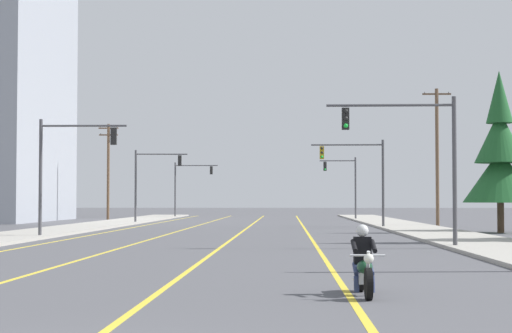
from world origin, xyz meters
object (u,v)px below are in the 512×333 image
at_px(traffic_signal_near_right, 417,147).
at_px(utility_pole_right_far, 437,155).
at_px(motorcycle_with_rider, 364,267).
at_px(conifer_tree_right_verge_far, 500,158).
at_px(traffic_signal_near_left, 65,160).
at_px(utility_pole_left_far, 108,169).
at_px(traffic_signal_far_left, 188,181).
at_px(traffic_signal_far_right, 345,179).
at_px(traffic_signal_mid_right, 362,169).
at_px(traffic_signal_mid_left, 151,175).

bearing_deg(traffic_signal_near_right, utility_pole_right_far, 78.24).
bearing_deg(motorcycle_with_rider, conifer_tree_right_verge_far, 71.38).
relative_size(traffic_signal_near_left, utility_pole_left_far, 0.67).
distance_m(traffic_signal_far_left, utility_pole_right_far, 38.78).
xyz_separation_m(traffic_signal_near_left, utility_pole_left_far, (-5.48, 36.47, 0.87)).
bearing_deg(traffic_signal_far_right, utility_pole_right_far, -75.59).
xyz_separation_m(motorcycle_with_rider, traffic_signal_far_right, (4.31, 65.97, 3.43)).
bearing_deg(utility_pole_right_far, traffic_signal_far_right, 104.41).
xyz_separation_m(motorcycle_with_rider, utility_pole_right_far, (9.63, 45.26, 4.75)).
relative_size(traffic_signal_near_right, traffic_signal_far_left, 1.00).
height_order(traffic_signal_mid_right, utility_pole_left_far, utility_pole_left_far).
relative_size(traffic_signal_mid_right, utility_pole_right_far, 0.61).
relative_size(traffic_signal_far_right, utility_pole_left_far, 0.67).
height_order(traffic_signal_mid_left, traffic_signal_far_left, same).
height_order(utility_pole_left_far, conifer_tree_right_verge_far, conifer_tree_right_verge_far).
distance_m(traffic_signal_near_right, traffic_signal_far_right, 48.98).
relative_size(utility_pole_right_far, conifer_tree_right_verge_far, 1.05).
xyz_separation_m(traffic_signal_far_left, utility_pole_right_far, (22.30, -31.70, 1.23)).
xyz_separation_m(traffic_signal_mid_left, utility_pole_right_far, (22.68, -8.08, 1.26)).
bearing_deg(conifer_tree_right_verge_far, traffic_signal_far_left, 118.79).
bearing_deg(conifer_tree_right_verge_far, traffic_signal_near_right, -114.58).
xyz_separation_m(traffic_signal_mid_right, traffic_signal_far_left, (-16.42, 35.16, -0.01)).
xyz_separation_m(traffic_signal_mid_left, traffic_signal_far_right, (17.35, 12.64, -0.05)).
distance_m(traffic_signal_mid_right, traffic_signal_mid_left, 20.38).
distance_m(traffic_signal_near_left, conifer_tree_right_verge_far, 25.48).
relative_size(traffic_signal_mid_left, traffic_signal_far_left, 1.00).
height_order(traffic_signal_far_left, utility_pole_right_far, utility_pole_right_far).
bearing_deg(traffic_signal_near_left, traffic_signal_mid_left, 89.84).
distance_m(motorcycle_with_rider, traffic_signal_far_left, 78.07).
height_order(traffic_signal_mid_left, conifer_tree_right_verge_far, conifer_tree_right_verge_far).
xyz_separation_m(traffic_signal_near_right, utility_pole_left_far, (-22.35, 45.51, 0.83)).
bearing_deg(traffic_signal_far_right, traffic_signal_near_right, -90.65).
bearing_deg(utility_pole_right_far, utility_pole_left_far, 148.58).
xyz_separation_m(traffic_signal_near_right, traffic_signal_mid_left, (-16.80, 36.34, -0.05)).
xyz_separation_m(traffic_signal_far_right, traffic_signal_far_left, (-16.97, 10.98, 0.08)).
bearing_deg(traffic_signal_near_left, utility_pole_right_far, 40.19).
height_order(traffic_signal_far_left, utility_pole_left_far, utility_pole_left_far).
xyz_separation_m(traffic_signal_mid_right, conifer_tree_right_verge_far, (7.50, -8.38, 0.36)).
xyz_separation_m(traffic_signal_mid_left, traffic_signal_far_left, (0.38, 23.62, 0.03)).
bearing_deg(motorcycle_with_rider, utility_pole_right_far, 77.98).
relative_size(motorcycle_with_rider, traffic_signal_near_left, 0.35).
xyz_separation_m(traffic_signal_near_left, traffic_signal_mid_right, (16.88, 15.76, 0.03)).
xyz_separation_m(traffic_signal_near_right, traffic_signal_far_left, (-16.42, 59.96, -0.02)).
height_order(traffic_signal_mid_right, utility_pole_right_far, utility_pole_right_far).
distance_m(traffic_signal_near_right, traffic_signal_far_left, 62.17).
xyz_separation_m(utility_pole_right_far, conifer_tree_right_verge_far, (1.63, -11.84, -0.85)).
bearing_deg(utility_pole_right_far, conifer_tree_right_verge_far, -82.18).
distance_m(motorcycle_with_rider, utility_pole_left_far, 65.36).
height_order(motorcycle_with_rider, utility_pole_left_far, utility_pole_left_far).
relative_size(traffic_signal_near_right, traffic_signal_far_right, 1.00).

